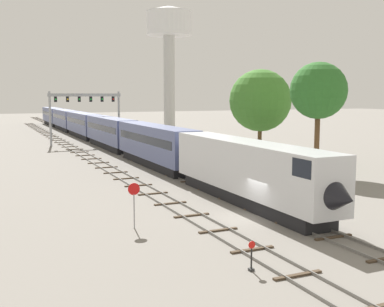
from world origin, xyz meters
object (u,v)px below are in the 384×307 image
trackside_tree_mid (318,91)px  stop_sign (134,199)px  switch_stand (251,260)px  signal_gantry (85,106)px  trackside_tree_left (260,101)px  water_tower (169,32)px  passenger_train (94,127)px

trackside_tree_mid → stop_sign: bearing=-152.2°
trackside_tree_mid → switch_stand: bearing=-134.1°
signal_gantry → trackside_tree_mid: size_ratio=1.03×
switch_stand → trackside_tree_left: 44.62m
water_tower → trackside_tree_mid: size_ratio=2.41×
water_tower → trackside_tree_mid: bearing=-96.9°
switch_stand → trackside_tree_left: size_ratio=0.12×
water_tower → stop_sign: 84.52m
stop_sign → trackside_tree_mid: trackside_tree_mid is taller
trackside_tree_left → passenger_train: bearing=120.6°
water_tower → trackside_tree_mid: water_tower is taller
switch_stand → trackside_tree_mid: size_ratio=0.12×
signal_gantry → trackside_tree_left: (18.89, -24.42, 1.01)m
passenger_train → trackside_tree_left: bearing=-59.4°
passenger_train → stop_sign: 56.88m
signal_gantry → trackside_tree_left: size_ratio=1.03×
passenger_train → trackside_tree_mid: trackside_tree_mid is taller
passenger_train → water_tower: 35.49m
water_tower → stop_sign: bearing=-112.9°
trackside_tree_left → trackside_tree_mid: bearing=-98.7°
water_tower → stop_sign: size_ratio=9.84×
signal_gantry → stop_sign: 53.06m
signal_gantry → trackside_tree_mid: 42.85m
switch_stand → trackside_tree_left: trackside_tree_left is taller
stop_sign → switch_stand: bearing=-72.6°
water_tower → trackside_tree_left: 50.19m
passenger_train → trackside_tree_mid: (14.34, -43.15, 6.10)m
passenger_train → switch_stand: passenger_train is taller
water_tower → trackside_tree_left: bearing=-96.3°
switch_stand → trackside_tree_left: bearing=57.4°
stop_sign → trackside_tree_mid: bearing=27.8°
stop_sign → passenger_train: bearing=79.9°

